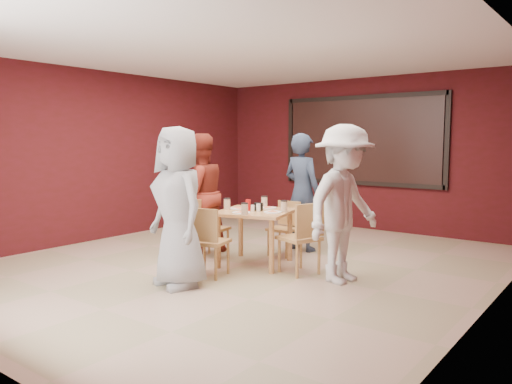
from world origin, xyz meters
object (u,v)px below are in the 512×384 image
Objects in this scene: diner_left at (200,194)px; diner_right at (344,204)px; chair_left at (208,224)px; diner_front at (178,207)px; chair_right at (303,234)px; diner_back at (302,192)px; chair_front at (207,238)px; chair_back at (285,225)px; dining_table at (255,217)px.

diner_right is at bearing 104.33° from diner_left.
diner_front is at bearing -60.45° from chair_left.
chair_right is at bearing 0.23° from chair_left.
chair_left is at bearing 63.87° from diner_back.
diner_left is (-1.11, -1.05, -0.00)m from diner_back.
chair_back is (0.07, 1.59, -0.05)m from chair_front.
chair_right is at bearing 102.98° from diner_left.
chair_front is 1.04× the size of chair_left.
dining_table is at bearing 85.26° from chair_front.
diner_back is at bearing 122.68° from chair_right.
chair_back is 1.12m from chair_left.
diner_back is (0.12, 2.44, -0.03)m from diner_front.
chair_left is 1.59m from chair_right.
diner_back reaches higher than chair_right.
chair_front reaches higher than chair_left.
dining_table is at bearing 176.31° from chair_right.
chair_right is 1.58m from diner_front.
dining_table is at bearing 97.32° from diner_back.
diner_front is 1.03× the size of diner_left.
dining_table is 1.47× the size of chair_back.
chair_front is (-0.07, -0.86, -0.16)m from dining_table.
chair_right is at bearing 43.48° from chair_front.
diner_front is at bearing -92.25° from chair_front.
chair_front is 1.59m from chair_back.
diner_left is (-1.00, 1.39, -0.03)m from diner_front.
diner_back is 1.53m from diner_left.
diner_left reaches higher than chair_right.
chair_left is at bearing -179.77° from chair_right.
chair_left is at bearing 81.86° from diner_left.
chair_left is at bearing 135.19° from diner_front.
chair_front is 1.18m from chair_right.
chair_right is (0.78, -0.78, 0.07)m from chair_back.
chair_right is 0.50× the size of diner_front.
diner_back is at bearing 150.25° from diner_left.
chair_left is 0.45× the size of diner_right.
diner_left reaches higher than chair_front.
dining_table reaches higher than chair_left.
chair_front is 1.09m from chair_left.
diner_right reaches higher than diner_back.
dining_table is 1.32× the size of chair_front.
dining_table is 0.88m from chair_front.
dining_table is at bearing 96.44° from diner_right.
diner_left is at bearing 141.35° from diner_front.
diner_left reaches higher than chair_left.
diner_right is (2.12, 0.03, 0.45)m from chair_left.
chair_back is 0.42× the size of diner_right.
diner_front is at bearing 52.58° from diner_left.
chair_left is at bearing -135.68° from chair_back.
diner_back reaches higher than chair_back.
chair_front is 1.44m from diner_left.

